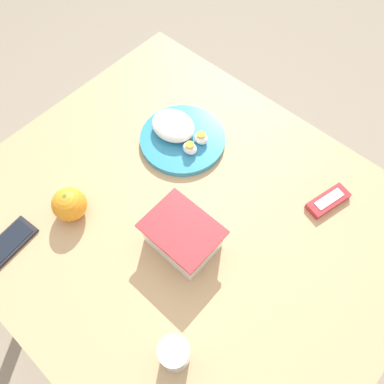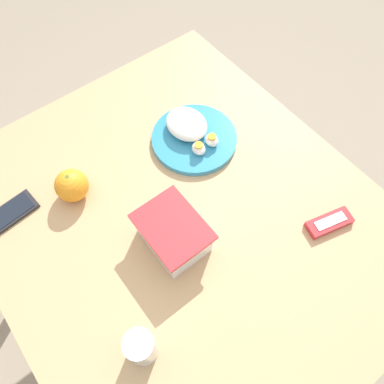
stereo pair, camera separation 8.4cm
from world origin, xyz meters
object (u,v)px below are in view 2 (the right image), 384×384
orange_fruit (72,185)px  cell_phone (9,214)px  drinking_glass (141,347)px  candy_bar (329,223)px  rice_plate (192,134)px  food_container (173,235)px

orange_fruit → cell_phone: (0.05, 0.17, -0.04)m
drinking_glass → candy_bar: bearing=-94.3°
rice_plate → candy_bar: (-0.43, -0.11, -0.01)m
food_container → candy_bar: food_container is taller
food_container → candy_bar: size_ratio=1.36×
cell_phone → drinking_glass: drinking_glass is taller
orange_fruit → rice_plate: size_ratio=0.35×
rice_plate → drinking_glass: drinking_glass is taller
drinking_glass → cell_phone: bearing=10.6°
orange_fruit → candy_bar: size_ratio=0.68×
orange_fruit → candy_bar: orange_fruit is taller
candy_bar → cell_phone: (0.52, 0.63, -0.00)m
orange_fruit → candy_bar: 0.66m
cell_phone → food_container: bearing=-137.5°
cell_phone → rice_plate: bearing=-100.2°
cell_phone → orange_fruit: bearing=-106.6°
food_container → orange_fruit: food_container is taller
food_container → rice_plate: 0.32m
food_container → drinking_glass: bearing=129.1°
rice_plate → drinking_glass: (-0.39, 0.43, 0.03)m
candy_bar → cell_phone: 0.82m
orange_fruit → drinking_glass: size_ratio=0.77×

